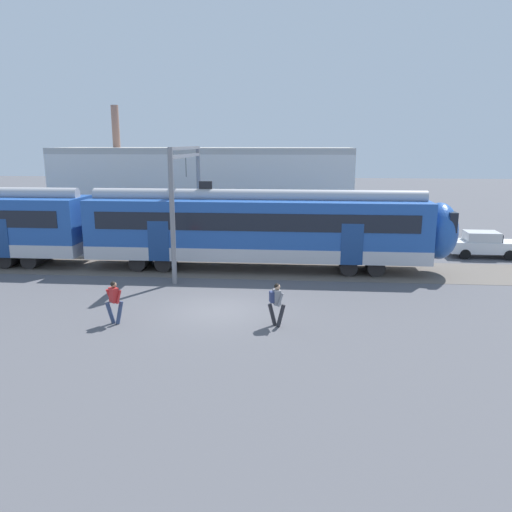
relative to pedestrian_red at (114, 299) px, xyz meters
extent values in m
plane|color=#515156|center=(3.70, 1.87, -0.96)|extent=(160.00, 160.00, 0.00)
cube|color=#605951|center=(-6.40, 8.87, -0.96)|extent=(80.00, 4.40, 0.01)
cube|color=silver|center=(4.60, 8.87, 0.09)|extent=(18.00, 3.06, 0.70)
cube|color=#2351A3|center=(4.60, 8.87, 1.64)|extent=(18.00, 3.00, 2.40)
cube|color=black|center=(4.60, 7.36, 1.84)|extent=(16.56, 0.03, 0.90)
cube|color=navy|center=(9.55, 7.35, 0.79)|extent=(1.10, 0.04, 2.10)
cube|color=navy|center=(-0.35, 7.35, 0.79)|extent=(1.10, 0.04, 2.10)
cylinder|color=#A4A4A9|center=(4.60, 8.87, 3.02)|extent=(17.64, 0.70, 0.70)
cube|color=black|center=(1.90, 8.87, 3.57)|extent=(0.70, 0.12, 0.40)
cylinder|color=black|center=(10.88, 8.87, -0.51)|extent=(0.90, 2.40, 0.90)
cylinder|color=black|center=(9.48, 8.87, -0.51)|extent=(0.90, 2.40, 0.90)
cylinder|color=black|center=(-0.28, 8.87, -0.51)|extent=(0.90, 2.40, 0.90)
cylinder|color=black|center=(-1.68, 8.87, -0.51)|extent=(0.90, 2.40, 0.90)
ellipsoid|color=#2351A3|center=(14.15, 8.87, 1.29)|extent=(1.80, 2.85, 2.95)
cube|color=black|center=(14.50, 8.87, 1.89)|extent=(0.40, 2.40, 1.00)
cylinder|color=black|center=(-7.72, 8.87, -0.51)|extent=(0.90, 2.40, 0.90)
cylinder|color=black|center=(-9.12, 8.87, -0.51)|extent=(0.90, 2.40, 0.90)
cylinder|color=navy|center=(0.16, 0.04, -0.53)|extent=(0.35, 0.36, 0.87)
cylinder|color=navy|center=(-0.16, -0.05, -0.53)|extent=(0.35, 0.36, 0.87)
cube|color=red|center=(0.00, 0.00, 0.18)|extent=(0.43, 0.42, 0.56)
cylinder|color=red|center=(-0.22, 0.08, 0.13)|extent=(0.23, 0.24, 0.52)
cylinder|color=red|center=(0.22, -0.09, 0.13)|extent=(0.23, 0.24, 0.52)
sphere|color=#9E7051|center=(0.01, 0.01, 0.57)|extent=(0.22, 0.22, 0.22)
sphere|color=black|center=(0.00, 0.00, 0.60)|extent=(0.20, 0.20, 0.20)
cylinder|color=#28282D|center=(6.28, 0.23, -0.53)|extent=(0.38, 0.25, 0.87)
cylinder|color=#28282D|center=(5.96, 0.32, -0.53)|extent=(0.38, 0.25, 0.87)
cube|color=gray|center=(6.12, 0.28, 0.18)|extent=(0.34, 0.42, 0.56)
cylinder|color=gray|center=(5.97, 0.46, 0.13)|extent=(0.26, 0.16, 0.52)
cylinder|color=gray|center=(6.26, 0.09, 0.13)|extent=(0.26, 0.16, 0.52)
sphere|color=tan|center=(6.14, 0.28, 0.57)|extent=(0.22, 0.22, 0.22)
sphere|color=black|center=(6.12, 0.28, 0.60)|extent=(0.20, 0.20, 0.20)
cube|color=navy|center=(5.95, 0.22, 0.20)|extent=(0.24, 0.32, 0.40)
cube|color=silver|center=(17.94, 12.99, -0.32)|extent=(4.04, 1.74, 0.68)
cube|color=silver|center=(17.79, 12.99, 0.30)|extent=(1.94, 1.49, 0.56)
cube|color=black|center=(18.74, 12.97, 0.26)|extent=(0.15, 1.37, 0.48)
cylinder|color=black|center=(19.20, 13.73, -0.66)|extent=(0.60, 0.21, 0.60)
cylinder|color=black|center=(19.16, 12.18, -0.66)|extent=(0.60, 0.21, 0.60)
cylinder|color=black|center=(16.72, 13.80, -0.66)|extent=(0.60, 0.21, 0.60)
cylinder|color=black|center=(16.69, 12.24, -0.66)|extent=(0.60, 0.21, 0.60)
cylinder|color=gray|center=(0.88, 5.67, 2.29)|extent=(0.24, 0.24, 6.50)
cylinder|color=gray|center=(0.88, 12.07, 2.29)|extent=(0.24, 0.24, 6.50)
cube|color=gray|center=(0.88, 8.87, 5.49)|extent=(0.20, 6.40, 0.16)
cube|color=gray|center=(0.88, 8.87, 5.09)|extent=(0.20, 6.40, 0.16)
cylinder|color=black|center=(0.88, 8.87, 4.49)|extent=(0.03, 0.03, 1.00)
cube|color=beige|center=(0.30, 16.64, 2.04)|extent=(19.97, 5.00, 6.00)
cube|color=#A7A39B|center=(0.30, 16.64, 5.24)|extent=(19.97, 5.00, 0.40)
cylinder|color=#8C6656|center=(-5.69, 16.64, 6.64)|extent=(0.50, 0.50, 3.20)
camera|label=1|loc=(6.90, -17.40, 5.76)|focal=35.00mm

